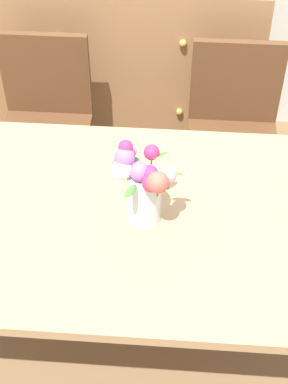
# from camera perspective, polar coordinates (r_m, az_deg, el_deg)

# --- Properties ---
(ground_plane) EXTENTS (12.00, 12.00, 0.00)m
(ground_plane) POSITION_cam_1_polar(r_m,az_deg,el_deg) (2.62, -1.95, -13.46)
(ground_plane) COLOR brown
(dining_table) EXTENTS (1.62, 0.96, 0.75)m
(dining_table) POSITION_cam_1_polar(r_m,az_deg,el_deg) (2.09, -2.38, -3.82)
(dining_table) COLOR tan
(dining_table) RESTS_ON ground_plane
(chair_left) EXTENTS (0.42, 0.42, 0.90)m
(chair_left) POSITION_cam_1_polar(r_m,az_deg,el_deg) (2.85, -9.56, 7.20)
(chair_left) COLOR brown
(chair_left) RESTS_ON ground_plane
(chair_right) EXTENTS (0.42, 0.42, 0.90)m
(chair_right) POSITION_cam_1_polar(r_m,az_deg,el_deg) (2.79, 8.68, 6.40)
(chair_right) COLOR brown
(chair_right) RESTS_ON ground_plane
(dresser) EXTENTS (1.40, 0.47, 1.00)m
(dresser) POSITION_cam_1_polar(r_m,az_deg,el_deg) (3.22, -1.79, 12.27)
(dresser) COLOR #9E7047
(dresser) RESTS_ON ground_plane
(flower_vase) EXTENTS (0.23, 0.21, 0.31)m
(flower_vase) POSITION_cam_1_polar(r_m,az_deg,el_deg) (1.89, -0.16, 0.78)
(flower_vase) COLOR silver
(flower_vase) RESTS_ON dining_table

